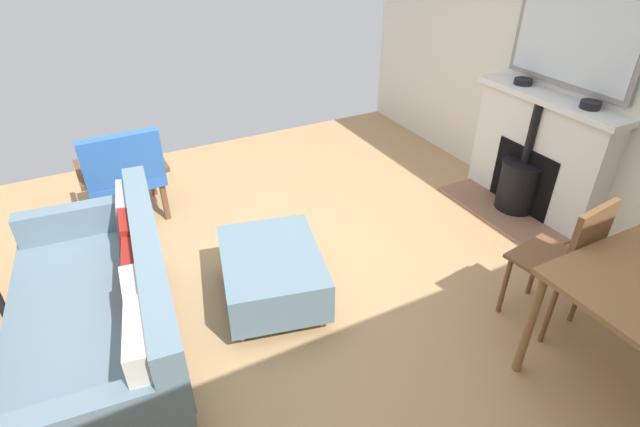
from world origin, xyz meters
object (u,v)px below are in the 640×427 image
Objects in this scene: ottoman at (272,271)px; armchair_accent at (123,171)px; mantel_bowl_far at (591,104)px; dining_chair_near_fireplace at (567,257)px; sofa at (107,313)px; mantel_bowl_near at (523,81)px; fireplace at (533,161)px.

ottoman is 1.65m from armchair_accent.
mantel_bowl_far is at bearing 174.26° from ottoman.
dining_chair_near_fireplace reaches higher than armchair_accent.
mantel_bowl_far reaches higher than sofa.
mantel_bowl_near is 1.82m from dining_chair_near_fireplace.
mantel_bowl_far is 1.38m from dining_chair_near_fireplace.
fireplace is 9.02× the size of mantel_bowl_far.
ottoman is at bearing 1.89° from fireplace.
mantel_bowl_near is 2.64m from ottoman.
fireplace is 0.69m from mantel_bowl_far.
dining_chair_near_fireplace is (-1.47, 1.04, 0.31)m from ottoman.
mantel_bowl_near is at bearing -171.03° from ottoman.
mantel_bowl_near is 0.64m from mantel_bowl_far.
armchair_accent is (-0.35, -1.54, 0.11)m from sofa.
mantel_bowl_near is at bearing -172.83° from sofa.
sofa reaches higher than ottoman.
sofa is 2.69m from dining_chair_near_fireplace.
fireplace is 2.46m from ottoman.
fireplace is at bearing -177.85° from sofa.
mantel_bowl_far is at bearing 176.74° from sofa.
mantel_bowl_far reaches higher than mantel_bowl_near.
mantel_bowl_far is (-0.03, 0.33, 0.60)m from fireplace.
sofa is (3.50, 0.44, -0.70)m from mantel_bowl_near.
armchair_accent is (0.67, -1.49, 0.23)m from ottoman.
mantel_bowl_far is 0.08× the size of sofa.
fireplace is 3.42m from armchair_accent.
mantel_bowl_far is 0.15× the size of ottoman.
fireplace is at bearing 83.98° from mantel_bowl_near.
dining_chair_near_fireplace is (-2.50, 0.99, 0.19)m from sofa.
fireplace is 8.80× the size of mantel_bowl_near.
fireplace reaches higher than ottoman.
dining_chair_near_fireplace is at bearing 48.99° from fireplace.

